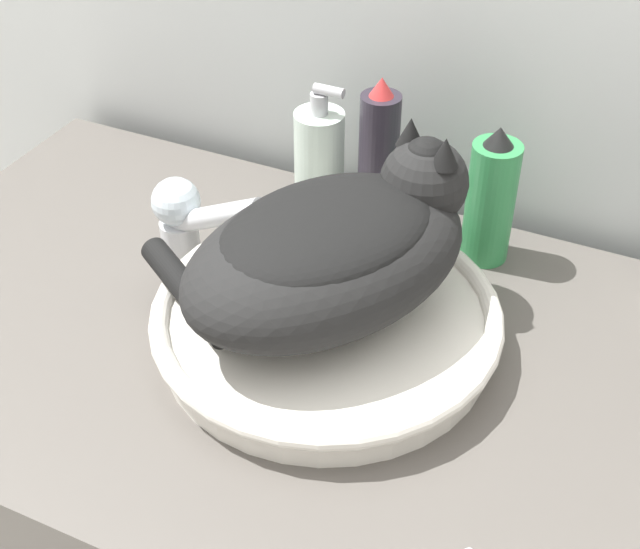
{
  "coord_description": "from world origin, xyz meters",
  "views": [
    {
      "loc": [
        0.26,
        -0.31,
        1.45
      ],
      "look_at": [
        -0.02,
        0.29,
        0.92
      ],
      "focal_mm": 50.0,
      "sensor_mm": 36.0,
      "label": 1
    }
  ],
  "objects_px": {
    "cat": "(334,246)",
    "spray_bottle_trigger": "(491,199)",
    "hairspray_can_black": "(378,161)",
    "faucet": "(187,216)",
    "soap_pump_bottle": "(319,162)"
  },
  "relations": [
    {
      "from": "cat",
      "to": "spray_bottle_trigger",
      "type": "relative_size",
      "value": 2.17
    },
    {
      "from": "soap_pump_bottle",
      "to": "spray_bottle_trigger",
      "type": "bearing_deg",
      "value": 0.0
    },
    {
      "from": "cat",
      "to": "soap_pump_bottle",
      "type": "relative_size",
      "value": 2.11
    },
    {
      "from": "hairspray_can_black",
      "to": "faucet",
      "type": "bearing_deg",
      "value": -135.86
    },
    {
      "from": "hairspray_can_black",
      "to": "spray_bottle_trigger",
      "type": "bearing_deg",
      "value": 0.0
    },
    {
      "from": "hairspray_can_black",
      "to": "cat",
      "type": "bearing_deg",
      "value": -80.32
    },
    {
      "from": "faucet",
      "to": "hairspray_can_black",
      "type": "height_order",
      "value": "hairspray_can_black"
    },
    {
      "from": "spray_bottle_trigger",
      "to": "soap_pump_bottle",
      "type": "bearing_deg",
      "value": 180.0
    },
    {
      "from": "cat",
      "to": "hairspray_can_black",
      "type": "distance_m",
      "value": 0.2
    },
    {
      "from": "cat",
      "to": "spray_bottle_trigger",
      "type": "xyz_separation_m",
      "value": [
        0.1,
        0.2,
        -0.04
      ]
    },
    {
      "from": "hairspray_can_black",
      "to": "spray_bottle_trigger",
      "type": "distance_m",
      "value": 0.14
    },
    {
      "from": "spray_bottle_trigger",
      "to": "cat",
      "type": "bearing_deg",
      "value": -116.74
    },
    {
      "from": "cat",
      "to": "spray_bottle_trigger",
      "type": "distance_m",
      "value": 0.23
    },
    {
      "from": "faucet",
      "to": "soap_pump_bottle",
      "type": "relative_size",
      "value": 0.94
    },
    {
      "from": "soap_pump_bottle",
      "to": "spray_bottle_trigger",
      "type": "relative_size",
      "value": 1.03
    }
  ]
}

